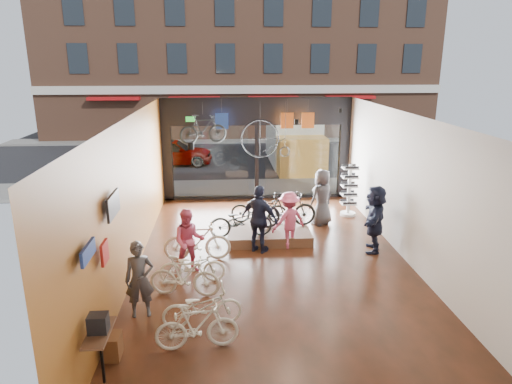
{
  "coord_description": "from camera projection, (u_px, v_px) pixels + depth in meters",
  "views": [
    {
      "loc": [
        -1.25,
        -10.75,
        5.08
      ],
      "look_at": [
        -0.36,
        1.4,
        1.56
      ],
      "focal_mm": 32.0,
      "sensor_mm": 36.0,
      "label": 1
    }
  ],
  "objects": [
    {
      "name": "customer_4",
      "position": [
        322.0,
        197.0,
        14.46
      ],
      "size": [
        1.06,
        0.96,
        1.81
      ],
      "primitive_type": "imported",
      "rotation": [
        0.0,
        0.0,
        3.7
      ],
      "color": "#3F3F44",
      "rests_on": "ground_plane"
    },
    {
      "name": "hung_bike",
      "position": [
        203.0,
        129.0,
        14.88
      ],
      "size": [
        1.64,
        0.89,
        0.95
      ],
      "primitive_type": "imported",
      "rotation": [
        0.0,
        0.0,
        1.87
      ],
      "color": "black",
      "rests_on": "ceiling"
    },
    {
      "name": "display_bike_right",
      "position": [
        259.0,
        209.0,
        13.85
      ],
      "size": [
        1.78,
        0.82,
        0.9
      ],
      "primitive_type": "imported",
      "rotation": [
        0.0,
        0.0,
        1.44
      ],
      "color": "black",
      "rests_on": "display_platform"
    },
    {
      "name": "display_platform",
      "position": [
        268.0,
        233.0,
        13.57
      ],
      "size": [
        2.4,
        1.8,
        0.3
      ],
      "primitive_type": "cube",
      "color": "brown",
      "rests_on": "ground_plane"
    },
    {
      "name": "display_bike_mid",
      "position": [
        287.0,
        210.0,
        13.48
      ],
      "size": [
        1.84,
        0.75,
        1.08
      ],
      "primitive_type": "imported",
      "rotation": [
        0.0,
        0.0,
        1.71
      ],
      "color": "black",
      "rests_on": "display_platform"
    },
    {
      "name": "jersey_mid",
      "position": [
        287.0,
        121.0,
        16.01
      ],
      "size": [
        0.45,
        0.03,
        0.55
      ],
      "primitive_type": "cube",
      "color": "#CC5919",
      "rests_on": "ceiling"
    },
    {
      "name": "exit_sign",
      "position": [
        191.0,
        119.0,
        16.42
      ],
      "size": [
        0.35,
        0.06,
        0.18
      ],
      "primitive_type": "cube",
      "color": "#198C26",
      "rests_on": "storefront"
    },
    {
      "name": "floor_bike_2",
      "position": [
        202.0,
        307.0,
        8.97
      ],
      "size": [
        1.64,
        0.77,
        0.83
      ],
      "primitive_type": "imported",
      "rotation": [
        0.0,
        0.0,
        1.71
      ],
      "color": "beige",
      "rests_on": "ground_plane"
    },
    {
      "name": "jersey_right",
      "position": [
        308.0,
        120.0,
        16.06
      ],
      "size": [
        0.45,
        0.03,
        0.55
      ],
      "primitive_type": "cube",
      "color": "#CC5919",
      "rests_on": "ceiling"
    },
    {
      "name": "display_bike_left",
      "position": [
        241.0,
        221.0,
        12.74
      ],
      "size": [
        1.81,
        0.76,
        0.93
      ],
      "primitive_type": "imported",
      "rotation": [
        0.0,
        0.0,
        1.65
      ],
      "color": "black",
      "rests_on": "display_platform"
    },
    {
      "name": "ground_plane",
      "position": [
        274.0,
        265.0,
        11.81
      ],
      "size": [
        7.0,
        12.0,
        0.04
      ],
      "primitive_type": "cube",
      "color": "black",
      "rests_on": "ground"
    },
    {
      "name": "storefront",
      "position": [
        257.0,
        149.0,
        17.02
      ],
      "size": [
        7.0,
        0.26,
        3.8
      ],
      "primitive_type": null,
      "color": "black",
      "rests_on": "ground"
    },
    {
      "name": "penny_farthing",
      "position": [
        268.0,
        140.0,
        15.36
      ],
      "size": [
        1.61,
        0.06,
        1.29
      ],
      "primitive_type": null,
      "color": "black",
      "rests_on": "ceiling"
    },
    {
      "name": "sidewalk_near",
      "position": [
        255.0,
        188.0,
        18.68
      ],
      "size": [
        30.0,
        2.4,
        0.12
      ],
      "primitive_type": "cube",
      "color": "slate",
      "rests_on": "ground"
    },
    {
      "name": "floor_bike_4",
      "position": [
        192.0,
        266.0,
        10.77
      ],
      "size": [
        1.56,
        0.58,
        0.81
      ],
      "primitive_type": "imported",
      "rotation": [
        0.0,
        0.0,
        1.6
      ],
      "color": "beige",
      "rests_on": "ground_plane"
    },
    {
      "name": "sunglasses_rack",
      "position": [
        349.0,
        190.0,
        15.33
      ],
      "size": [
        0.58,
        0.51,
        1.77
      ],
      "primitive_type": null,
      "rotation": [
        0.0,
        0.0,
        0.17
      ],
      "color": "white",
      "rests_on": "ground_plane"
    },
    {
      "name": "wall_back",
      "position": [
        330.0,
        334.0,
        5.51
      ],
      "size": [
        7.0,
        0.04,
        3.8
      ],
      "primitive_type": "cube",
      "color": "beige",
      "rests_on": "ground"
    },
    {
      "name": "ceiling",
      "position": [
        276.0,
        116.0,
        10.74
      ],
      "size": [
        7.0,
        12.0,
        0.04
      ],
      "primitive_type": "cube",
      "color": "black",
      "rests_on": "ground"
    },
    {
      "name": "customer_0",
      "position": [
        140.0,
        279.0,
        9.25
      ],
      "size": [
        0.64,
        0.47,
        1.62
      ],
      "primitive_type": "imported",
      "rotation": [
        0.0,
        0.0,
        0.15
      ],
      "color": "#3F3F44",
      "rests_on": "ground_plane"
    },
    {
      "name": "wall_right",
      "position": [
        413.0,
        191.0,
        11.52
      ],
      "size": [
        0.04,
        12.0,
        3.8
      ],
      "primitive_type": "cube",
      "color": "beige",
      "rests_on": "ground"
    },
    {
      "name": "floor_bike_5",
      "position": [
        197.0,
        241.0,
        11.93
      ],
      "size": [
        1.77,
        0.52,
        1.06
      ],
      "primitive_type": "imported",
      "rotation": [
        0.0,
        0.0,
        1.58
      ],
      "color": "beige",
      "rests_on": "ground_plane"
    },
    {
      "name": "floor_bike_3",
      "position": [
        185.0,
        276.0,
        10.11
      ],
      "size": [
        1.65,
        0.72,
        0.96
      ],
      "primitive_type": "imported",
      "rotation": [
        0.0,
        0.0,
        1.4
      ],
      "color": "beige",
      "rests_on": "ground_plane"
    },
    {
      "name": "customer_1",
      "position": [
        189.0,
        241.0,
        11.2
      ],
      "size": [
        0.83,
        0.67,
        1.63
      ],
      "primitive_type": "imported",
      "rotation": [
        0.0,
        0.0,
        0.06
      ],
      "color": "#CC4C72",
      "rests_on": "ground_plane"
    },
    {
      "name": "floor_bike_1",
      "position": [
        197.0,
        326.0,
        8.24
      ],
      "size": [
        1.56,
        0.56,
        0.92
      ],
      "primitive_type": "imported",
      "rotation": [
        0.0,
        0.0,
        1.65
      ],
      "color": "beige",
      "rests_on": "ground_plane"
    },
    {
      "name": "opposite_building",
      "position": [
        240.0,
        31.0,
        30.46
      ],
      "size": [
        26.0,
        5.0,
        14.0
      ],
      "primitive_type": "cube",
      "color": "brown",
      "rests_on": "ground"
    },
    {
      "name": "sidewalk_far",
      "position": [
        242.0,
        140.0,
        29.99
      ],
      "size": [
        30.0,
        2.0,
        0.12
      ],
      "primitive_type": "cube",
      "color": "slate",
      "rests_on": "ground"
    },
    {
      "name": "box_truck",
      "position": [
        295.0,
        141.0,
        22.13
      ],
      "size": [
        2.23,
        6.68,
        2.63
      ],
      "primitive_type": null,
      "color": "silver",
      "rests_on": "street_road"
    },
    {
      "name": "customer_5",
      "position": [
        375.0,
        219.0,
        12.44
      ],
      "size": [
        1.07,
        1.81,
        1.86
      ],
      "primitive_type": "imported",
      "rotation": [
        0.0,
        0.0,
        4.39
      ],
      "color": "#161C33",
      "rests_on": "ground_plane"
    },
    {
      "name": "street_car",
      "position": [
        172.0,
        152.0,
        22.84
      ],
      "size": [
        4.01,
        1.61,
        1.36
      ],
      "primitive_type": "imported",
      "rotation": [
        0.0,
        0.0,
        1.57
      ],
      "color": "gray",
      "rests_on": "street_road"
    },
    {
      "name": "customer_2",
      "position": [
        260.0,
        219.0,
        12.34
      ],
      "size": [
        1.17,
        1.01,
        1.89
      ],
      "primitive_type": "imported",
      "rotation": [
        0.0,
        0.0,
        2.54
      ],
      "color": "#161C33",
      "rests_on": "ground_plane"
    },
    {
      "name": "jersey_left",
      "position": [
        222.0,
        121.0,
        15.85
      ],
      "size": [
        0.45,
        0.03,
        0.55
      ],
      "primitive_type": "cube",
      "color": "#1E3F99",
      "rests_on": "ceiling"
    },
    {
      "name": "street_road",
      "position": [
        245.0,
        153.0,
        26.18
      ],
      "size": [
        30.0,
        18.0,
        0.02
      ],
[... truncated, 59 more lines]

